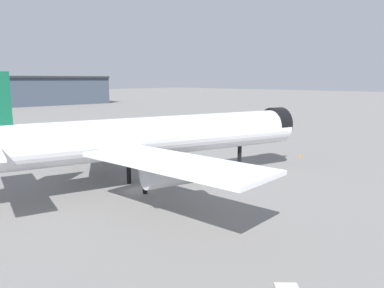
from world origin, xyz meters
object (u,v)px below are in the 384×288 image
Objects in this scene: airliner_near_gate at (150,137)px; service_truck_front at (134,139)px; baggage_tug_wing at (208,143)px; traffic_cone_near_nose at (300,155)px.

service_truck_front is (18.97, 27.87, -5.37)m from airliner_near_gate.
traffic_cone_near_nose is (4.75, -19.68, -0.67)m from baggage_tug_wing.
airliner_near_gate is at bearing 88.86° from baggage_tug_wing.
baggage_tug_wing is at bearing 103.58° from traffic_cone_near_nose.
airliner_near_gate reaches higher than service_truck_front.
baggage_tug_wing is 5.98× the size of traffic_cone_near_nose.
baggage_tug_wing is (9.44, -13.80, -0.62)m from service_truck_front.
baggage_tug_wing is at bearing -119.77° from service_truck_front.
airliner_near_gate is at bearing 170.41° from traffic_cone_near_nose.
baggage_tug_wing is (28.42, 14.07, -5.98)m from airliner_near_gate.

